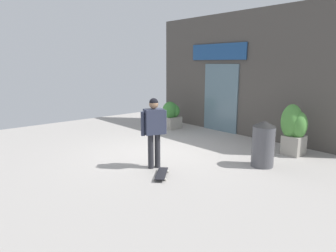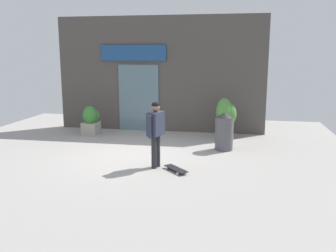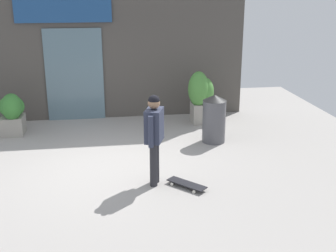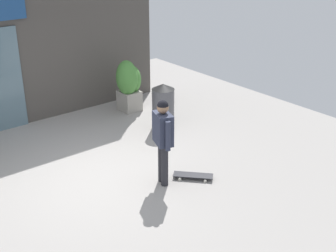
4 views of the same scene
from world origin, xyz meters
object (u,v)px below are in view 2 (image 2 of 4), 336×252
planter_box_right (226,116)px  trash_bin (224,131)px  planter_box_left (91,119)px  skateboard (176,169)px  skateboarder (156,128)px

planter_box_right → trash_bin: (-0.01, -1.40, -0.19)m
planter_box_left → trash_bin: trash_bin is taller
skateboard → planter_box_right: (1.04, 3.59, 0.67)m
planter_box_left → trash_bin: bearing=-14.7°
planter_box_right → skateboarder: bearing=-115.1°
skateboarder → planter_box_left: 4.31m
skateboard → planter_box_left: size_ratio=0.68×
planter_box_left → trash_bin: (4.48, -1.17, 0.00)m
skateboarder → planter_box_right: bearing=84.0°
trash_bin → skateboard: bearing=-115.2°
skateboard → planter_box_right: size_ratio=0.51×
skateboarder → planter_box_left: (-2.93, 3.14, -0.44)m
skateboarder → planter_box_right: (1.57, 3.36, -0.24)m
skateboard → planter_box_left: bearing=-177.1°
skateboarder → trash_bin: bearing=70.7°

